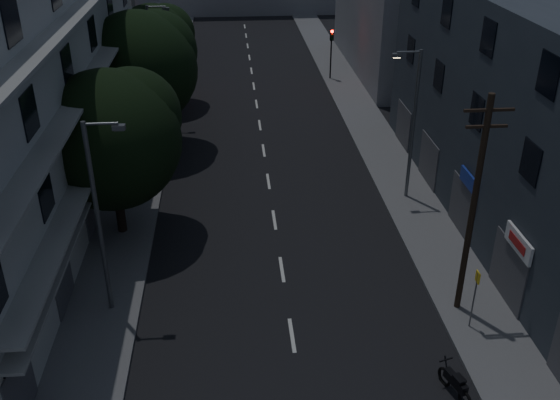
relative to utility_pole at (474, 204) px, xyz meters
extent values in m
plane|color=black|center=(-6.86, 17.45, -4.87)|extent=(160.00, 160.00, 0.00)
cube|color=#565659|center=(-14.36, 17.45, -4.79)|extent=(3.00, 90.00, 0.15)
cube|color=#565659|center=(0.64, 17.45, -4.79)|extent=(3.00, 90.00, 0.15)
cube|color=beige|center=(-6.86, -1.05, -4.86)|extent=(0.15, 2.00, 0.01)
cube|color=beige|center=(-6.86, 3.45, -4.86)|extent=(0.15, 2.00, 0.01)
cube|color=beige|center=(-6.86, 7.95, -4.86)|extent=(0.15, 2.00, 0.01)
cube|color=beige|center=(-6.86, 12.45, -4.86)|extent=(0.15, 2.00, 0.01)
cube|color=beige|center=(-6.86, 16.95, -4.86)|extent=(0.15, 2.00, 0.01)
cube|color=beige|center=(-6.86, 21.45, -4.86)|extent=(0.15, 2.00, 0.01)
cube|color=beige|center=(-6.86, 25.95, -4.86)|extent=(0.15, 2.00, 0.01)
cube|color=beige|center=(-6.86, 30.45, -4.86)|extent=(0.15, 2.00, 0.01)
cube|color=beige|center=(-6.86, 34.95, -4.86)|extent=(0.15, 2.00, 0.01)
cube|color=beige|center=(-6.86, 39.45, -4.86)|extent=(0.15, 2.00, 0.01)
cube|color=beige|center=(-6.86, 43.95, -4.86)|extent=(0.15, 2.00, 0.01)
cube|color=beige|center=(-6.86, 48.45, -4.86)|extent=(0.15, 2.00, 0.01)
cube|color=beige|center=(-6.86, 52.95, -4.86)|extent=(0.15, 2.00, 0.01)
cube|color=#A8A8A3|center=(-18.86, 10.45, 2.13)|extent=(6.00, 36.00, 14.00)
cube|color=black|center=(-15.84, -4.55, -2.87)|extent=(0.06, 1.60, 1.60)
cube|color=black|center=(-15.84, 1.45, -2.87)|extent=(0.06, 1.60, 1.60)
cube|color=black|center=(-15.84, 7.45, -2.87)|extent=(0.06, 1.60, 1.60)
cube|color=black|center=(-15.84, 13.45, -2.87)|extent=(0.06, 1.60, 1.60)
cube|color=black|center=(-15.84, 19.45, -2.87)|extent=(0.06, 1.60, 1.60)
cube|color=black|center=(-15.84, 25.45, -2.87)|extent=(0.06, 1.60, 1.60)
cube|color=black|center=(-15.84, 1.45, 0.33)|extent=(0.06, 1.60, 1.60)
cube|color=black|center=(-15.84, 7.45, 0.33)|extent=(0.06, 1.60, 1.60)
cube|color=black|center=(-15.84, 13.45, 0.33)|extent=(0.06, 1.60, 1.60)
cube|color=black|center=(-15.84, 19.45, 0.33)|extent=(0.06, 1.60, 1.60)
cube|color=black|center=(-15.84, 25.45, 0.33)|extent=(0.06, 1.60, 1.60)
cube|color=black|center=(-15.84, 1.45, 3.53)|extent=(0.06, 1.60, 1.60)
cube|color=black|center=(-15.84, 7.45, 3.53)|extent=(0.06, 1.60, 1.60)
cube|color=black|center=(-15.84, 13.45, 3.53)|extent=(0.06, 1.60, 1.60)
cube|color=black|center=(-15.84, 19.45, 3.53)|extent=(0.06, 1.60, 1.60)
cube|color=black|center=(-15.84, 1.45, 6.73)|extent=(0.06, 1.60, 1.60)
cube|color=gray|center=(-15.36, 10.45, -0.87)|extent=(1.00, 32.40, 0.12)
cube|color=gray|center=(-15.36, 10.45, 2.33)|extent=(1.00, 32.40, 0.12)
cube|color=gray|center=(-15.36, 10.45, 5.53)|extent=(1.00, 32.40, 0.12)
cube|color=gray|center=(-15.46, 10.45, -1.77)|extent=(0.80, 32.40, 0.12)
cube|color=#424247|center=(-15.83, -4.55, -3.47)|extent=(0.06, 2.40, 2.40)
cube|color=#424247|center=(-15.83, 1.45, -3.47)|extent=(0.06, 2.40, 2.40)
cube|color=#424247|center=(-15.83, 7.45, -3.47)|extent=(0.06, 2.40, 2.40)
cube|color=#424247|center=(-15.83, 13.45, -3.47)|extent=(0.06, 2.40, 2.40)
cube|color=#424247|center=(-15.83, 19.45, -3.47)|extent=(0.06, 2.40, 2.40)
cube|color=#424247|center=(-15.83, 25.45, -3.47)|extent=(0.06, 2.40, 2.40)
cube|color=#2A3139|center=(5.14, 6.45, 0.63)|extent=(6.00, 28.00, 11.00)
cube|color=black|center=(2.12, 0.45, 1.43)|extent=(0.06, 1.40, 1.50)
cube|color=black|center=(2.12, 5.95, 1.43)|extent=(0.06, 1.40, 1.50)
cube|color=black|center=(2.12, 11.45, 1.43)|extent=(0.06, 1.40, 1.50)
cube|color=black|center=(2.12, 16.95, 1.43)|extent=(0.06, 1.40, 1.50)
cube|color=black|center=(2.12, 0.45, 4.73)|extent=(0.06, 1.40, 1.50)
cube|color=black|center=(2.12, 5.95, 4.73)|extent=(0.06, 1.40, 1.50)
cube|color=black|center=(2.12, 11.45, 4.73)|extent=(0.06, 1.40, 1.50)
cube|color=#424247|center=(2.11, 0.45, -3.47)|extent=(0.06, 3.00, 2.60)
cube|color=#424247|center=(2.11, 5.95, -3.47)|extent=(0.06, 3.00, 2.60)
cube|color=#424247|center=(2.11, 11.45, -3.47)|extent=(0.06, 3.00, 2.60)
cube|color=#424247|center=(2.11, 16.95, -3.47)|extent=(0.06, 3.00, 2.60)
cube|color=silver|center=(2.04, -0.05, -1.77)|extent=(0.12, 2.20, 0.80)
cube|color=#B21414|center=(1.96, -0.05, -1.77)|extent=(0.02, 1.40, 0.36)
cube|color=navy|center=(2.04, 5.45, -1.77)|extent=(0.12, 2.00, 0.70)
cylinder|color=black|center=(-14.41, 7.30, -2.54)|extent=(0.44, 0.44, 4.36)
sphere|color=black|center=(-14.41, 7.30, 0.07)|extent=(6.53, 6.53, 6.53)
sphere|color=black|center=(-13.43, 8.12, 0.89)|extent=(4.57, 4.57, 4.57)
sphere|color=black|center=(-15.23, 6.65, 0.56)|extent=(4.25, 4.25, 4.25)
cylinder|color=black|center=(-14.24, 17.75, -2.40)|extent=(0.44, 0.44, 4.63)
sphere|color=black|center=(-14.24, 17.75, 0.38)|extent=(6.98, 6.98, 6.98)
sphere|color=black|center=(-13.19, 18.63, 1.25)|extent=(4.88, 4.88, 4.88)
sphere|color=black|center=(-15.11, 17.06, 0.90)|extent=(4.53, 4.53, 4.53)
cylinder|color=black|center=(-14.25, 26.19, -2.71)|extent=(0.44, 0.44, 4.01)
sphere|color=black|center=(-14.25, 26.19, -0.31)|extent=(5.99, 5.99, 5.99)
sphere|color=black|center=(-13.35, 26.93, 0.44)|extent=(4.19, 4.19, 4.19)
sphere|color=black|center=(-15.00, 25.59, 0.14)|extent=(3.89, 3.89, 3.89)
cylinder|color=black|center=(-0.27, 31.69, -3.12)|extent=(0.12, 0.12, 3.20)
cube|color=black|center=(-0.27, 31.69, -1.07)|extent=(0.28, 0.22, 0.90)
sphere|color=#FF0C05|center=(-0.27, 31.54, -0.74)|extent=(0.22, 0.22, 0.22)
sphere|color=#3F330C|center=(-0.27, 31.54, -1.04)|extent=(0.22, 0.22, 0.22)
sphere|color=black|center=(-0.27, 31.54, -1.34)|extent=(0.22, 0.22, 0.22)
cylinder|color=black|center=(-13.22, 31.34, -3.12)|extent=(0.12, 0.12, 3.20)
cube|color=black|center=(-13.22, 31.34, -1.07)|extent=(0.28, 0.22, 0.90)
sphere|color=#FF0C05|center=(-13.22, 31.19, -0.74)|extent=(0.22, 0.22, 0.22)
sphere|color=#3F330C|center=(-13.22, 31.19, -1.04)|extent=(0.22, 0.22, 0.22)
sphere|color=black|center=(-13.22, 31.19, -1.34)|extent=(0.22, 0.22, 0.22)
cylinder|color=#575A5F|center=(-14.01, 1.13, -0.72)|extent=(0.18, 0.18, 8.00)
cylinder|color=#575A5F|center=(-13.41, 1.13, 3.18)|extent=(1.20, 0.10, 0.10)
cube|color=#575A5F|center=(-12.81, 1.13, 3.03)|extent=(0.45, 0.25, 0.18)
cube|color=#4C4C4C|center=(-12.81, 1.13, 2.93)|extent=(0.35, 0.18, 0.04)
cylinder|color=slate|center=(0.48, 9.76, -0.72)|extent=(0.18, 0.18, 8.00)
cylinder|color=slate|center=(-0.12, 9.76, 3.18)|extent=(1.20, 0.10, 0.10)
cube|color=slate|center=(-0.72, 9.76, 3.03)|extent=(0.45, 0.25, 0.18)
cube|color=#FFD88C|center=(-0.72, 9.76, 2.93)|extent=(0.35, 0.18, 0.04)
cylinder|color=#53545A|center=(-14.01, 22.30, -0.72)|extent=(0.18, 0.18, 8.00)
cylinder|color=#53545A|center=(-13.41, 22.30, 3.18)|extent=(1.20, 0.10, 0.10)
cube|color=#53545A|center=(-12.81, 22.30, 3.03)|extent=(0.45, 0.25, 0.18)
cube|color=#4C4C4C|center=(-12.81, 22.30, 2.93)|extent=(0.35, 0.18, 0.04)
cylinder|color=black|center=(0.00, 0.00, -0.22)|extent=(0.24, 0.24, 9.00)
cube|color=black|center=(0.00, 0.00, 3.68)|extent=(1.80, 0.10, 0.10)
cube|color=black|center=(0.00, 0.00, 3.08)|extent=(1.50, 0.10, 0.10)
cylinder|color=#595B60|center=(0.06, -1.26, -3.47)|extent=(0.06, 0.06, 2.50)
cube|color=yellow|center=(0.06, -1.26, -2.42)|extent=(0.05, 0.35, 0.45)
torus|color=black|center=(-1.50, -5.13, -4.57)|extent=(0.30, 0.69, 0.69)
torus|color=black|center=(-1.84, -4.01, -4.57)|extent=(0.30, 0.69, 0.69)
cube|color=black|center=(-1.67, -4.57, -4.26)|extent=(0.55, 1.10, 0.34)
cube|color=black|center=(-1.63, -4.71, -4.01)|extent=(0.41, 0.51, 0.10)
cylinder|color=black|center=(-1.83, -4.06, -4.14)|extent=(0.18, 0.42, 0.82)
cube|color=black|center=(-1.85, -3.97, -3.84)|extent=(0.52, 0.19, 0.04)
camera|label=1|loc=(-8.89, -19.72, 10.98)|focal=40.00mm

